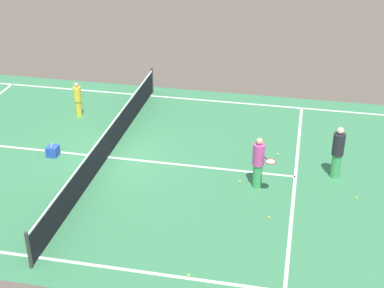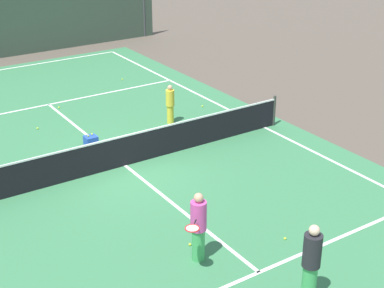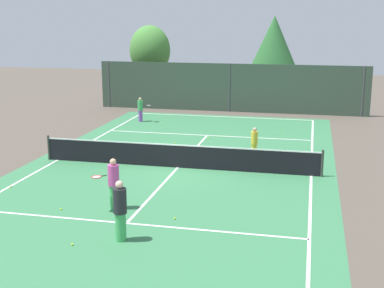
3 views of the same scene
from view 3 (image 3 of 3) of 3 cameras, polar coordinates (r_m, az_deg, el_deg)
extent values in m
plane|color=brown|center=(22.49, -1.52, -2.54)|extent=(80.00, 80.00, 0.00)
cube|color=#387A4C|center=(22.49, -1.52, -2.53)|extent=(13.00, 25.00, 0.00)
cube|color=white|center=(24.39, -14.15, -1.66)|extent=(0.10, 24.00, 0.01)
cube|color=white|center=(21.84, 12.63, -3.34)|extent=(0.10, 24.00, 0.01)
cube|color=white|center=(33.95, 3.47, 2.93)|extent=(11.00, 0.10, 0.01)
cube|color=white|center=(16.69, -7.00, -8.41)|extent=(11.00, 0.10, 0.01)
cube|color=white|center=(28.54, 1.64, 0.93)|extent=(11.00, 0.10, 0.01)
cube|color=white|center=(22.49, -1.52, -2.52)|extent=(0.10, 12.80, 0.01)
cylinder|color=#333833|center=(24.44, -15.06, -0.37)|extent=(0.10, 0.10, 1.10)
cylinder|color=#333833|center=(21.70, 13.76, -2.02)|extent=(0.10, 0.10, 1.10)
cube|color=black|center=(22.36, -1.53, -1.37)|extent=(11.80, 0.03, 0.95)
cube|color=white|center=(22.24, -1.54, -0.12)|extent=(11.80, 0.04, 0.05)
cube|color=#384C3D|center=(35.65, 4.04, 6.02)|extent=(18.00, 0.06, 3.20)
cylinder|color=#3F4447|center=(37.87, -8.85, 6.33)|extent=(0.12, 0.12, 3.20)
cylinder|color=#3F4447|center=(35.65, 4.04, 6.02)|extent=(0.12, 0.12, 3.20)
cylinder|color=#3F4447|center=(35.39, 17.83, 5.35)|extent=(0.12, 0.12, 3.20)
cylinder|color=brown|center=(40.75, 8.60, 6.20)|extent=(0.30, 0.30, 2.30)
cone|color=#2D6B33|center=(40.48, 8.76, 10.62)|extent=(3.59, 3.59, 3.99)
cylinder|color=brown|center=(39.76, -4.45, 6.24)|extent=(0.34, 0.34, 2.46)
ellipsoid|color=#4C8E3D|center=(39.52, -4.52, 9.95)|extent=(3.00, 2.55, 3.59)
cylinder|color=yellow|center=(23.99, 6.65, -0.79)|extent=(0.24, 0.24, 0.66)
cylinder|color=yellow|center=(23.85, 6.69, 0.66)|extent=(0.30, 0.30, 0.58)
sphere|color=tan|center=(23.77, 6.71, 1.55)|extent=(0.18, 0.18, 0.18)
cylinder|color=#3FA559|center=(15.37, -7.63, -8.77)|extent=(0.30, 0.30, 0.83)
cylinder|color=#232328|center=(15.10, -7.72, -6.04)|extent=(0.38, 0.38, 0.72)
sphere|color=beige|center=(14.95, -7.78, -4.32)|extent=(0.22, 0.22, 0.22)
cylinder|color=#3FA559|center=(17.86, -8.31, -5.63)|extent=(0.29, 0.29, 0.80)
cylinder|color=#D14799|center=(17.63, -8.39, -3.33)|extent=(0.37, 0.37, 0.70)
sphere|color=tan|center=(17.50, -8.44, -1.89)|extent=(0.22, 0.22, 0.22)
cylinder|color=black|center=(17.50, -9.41, -3.37)|extent=(0.17, 0.16, 0.03)
torus|color=red|center=(17.42, -10.18, -3.48)|extent=(0.47, 0.47, 0.03)
cylinder|color=silver|center=(17.42, -10.18, -3.48)|extent=(0.39, 0.39, 0.00)
cylinder|color=purple|center=(32.48, -5.53, 3.01)|extent=(0.25, 0.25, 0.68)
cylinder|color=#3FA559|center=(32.37, -5.55, 4.13)|extent=(0.31, 0.31, 0.60)
sphere|color=tan|center=(32.31, -5.57, 4.81)|extent=(0.19, 0.19, 0.19)
cylinder|color=black|center=(32.23, -5.07, 4.15)|extent=(0.20, 0.06, 0.03)
torus|color=black|center=(32.12, -4.66, 4.13)|extent=(0.37, 0.37, 0.03)
cylinder|color=silver|center=(32.12, -4.66, 4.13)|extent=(0.31, 0.31, 0.00)
cube|color=blue|center=(24.27, -1.03, -0.90)|extent=(0.39, 0.37, 0.36)
sphere|color=#CCE533|center=(24.23, -1.22, -0.40)|extent=(0.07, 0.07, 0.07)
sphere|color=#CCE533|center=(24.25, -0.83, -0.39)|extent=(0.07, 0.07, 0.07)
sphere|color=#CCE533|center=(27.94, 1.77, 0.70)|extent=(0.07, 0.07, 0.07)
sphere|color=#CCE533|center=(29.22, 9.42, 1.10)|extent=(0.07, 0.07, 0.07)
sphere|color=#CCE533|center=(18.18, -13.82, -6.76)|extent=(0.07, 0.07, 0.07)
sphere|color=#CCE533|center=(16.90, -1.86, -7.94)|extent=(0.07, 0.07, 0.07)
sphere|color=#CCE533|center=(18.42, -7.26, -6.20)|extent=(0.07, 0.07, 0.07)
sphere|color=#CCE533|center=(33.69, -2.89, 2.90)|extent=(0.07, 0.07, 0.07)
sphere|color=#CCE533|center=(24.64, 11.14, -1.29)|extent=(0.07, 0.07, 0.07)
sphere|color=#CCE533|center=(21.00, -18.82, -4.35)|extent=(0.07, 0.07, 0.07)
sphere|color=#CCE533|center=(26.76, -1.82, 0.14)|extent=(0.07, 0.07, 0.07)
sphere|color=#CCE533|center=(15.42, -12.68, -10.44)|extent=(0.07, 0.07, 0.07)
sphere|color=#CCE533|center=(31.59, -3.11, 2.19)|extent=(0.07, 0.07, 0.07)
camera|label=1|loc=(26.39, -45.41, 17.21)|focal=53.87mm
camera|label=2|loc=(14.14, -51.82, 15.45)|focal=54.78mm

